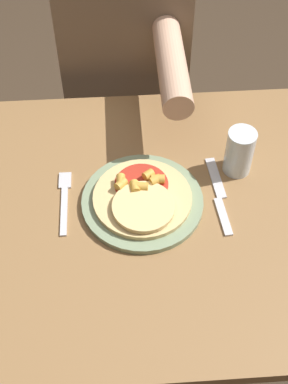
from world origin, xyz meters
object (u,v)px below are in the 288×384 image
at_px(dining_table, 126,241).
at_px(knife, 221,196).
at_px(drinking_glass, 241,152).
at_px(person_diner, 126,63).
at_px(plate, 144,201).
at_px(pizza, 144,197).
at_px(fork, 66,198).

distance_m(dining_table, knife, 0.25).
distance_m(knife, drinking_glass, 0.11).
xyz_separation_m(knife, person_diner, (-0.19, 0.53, -0.04)).
height_order(plate, drinking_glass, drinking_glass).
relative_size(pizza, fork, 1.24).
relative_size(plate, fork, 1.53).
height_order(knife, person_diner, person_diner).
bearing_deg(knife, fork, 177.08).
relative_size(drinking_glass, person_diner, 0.09).
relative_size(dining_table, drinking_glass, 11.23).
relative_size(plate, drinking_glass, 2.33).
relative_size(dining_table, plate, 4.82).
xyz_separation_m(drinking_glass, person_diner, (-0.24, 0.45, -0.09)).
xyz_separation_m(fork, knife, (0.34, -0.02, 0.00)).
bearing_deg(plate, fork, 172.05).
distance_m(dining_table, pizza, 0.15).
bearing_deg(knife, drinking_glass, 57.10).
bearing_deg(fork, person_diner, 73.05).
bearing_deg(fork, knife, -2.92).
height_order(fork, knife, same).
distance_m(drinking_glass, person_diner, 0.52).
bearing_deg(plate, drinking_glass, 21.23).
distance_m(dining_table, fork, 0.18).
xyz_separation_m(dining_table, drinking_glass, (0.27, 0.11, 0.17)).
height_order(knife, drinking_glass, drinking_glass).
bearing_deg(pizza, plate, 84.90).
bearing_deg(knife, plate, -177.85).
bearing_deg(dining_table, pizza, 20.95).
xyz_separation_m(dining_table, pizza, (0.04, 0.02, 0.14)).
distance_m(pizza, knife, 0.17).
distance_m(plate, knife, 0.17).
bearing_deg(dining_table, person_diner, 86.91).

